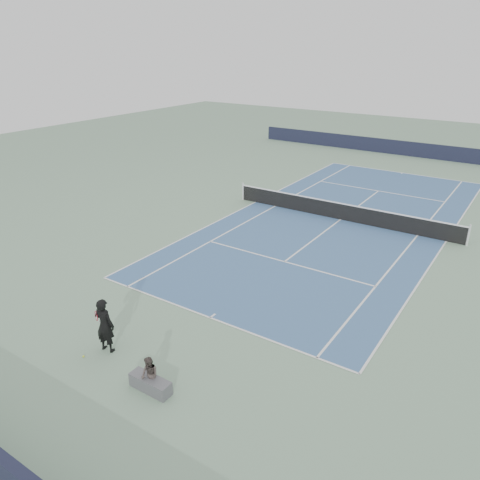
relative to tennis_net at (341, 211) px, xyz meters
The scene contains 7 objects.
ground 0.50m from the tennis_net, ahead, with size 80.00×80.00×0.00m, color gray.
court_surface 0.50m from the tennis_net, ahead, with size 10.97×23.77×0.01m, color #3B5E8C.
tennis_net is the anchor object (origin of this frame).
windscreen_far 17.89m from the tennis_net, 90.00° to the left, with size 30.00×0.25×1.20m, color black.
tennis_player 15.24m from the tennis_net, 96.01° to the right, with size 0.83×0.59×1.83m.
tennis_ball 15.96m from the tennis_net, 96.94° to the right, with size 0.07×0.07×0.07m, color #C9DC2D.
spectator_bench 15.79m from the tennis_net, 86.94° to the right, with size 1.35×0.77×1.10m.
Camera 1 is at (8.69, -23.06, 9.00)m, focal length 35.00 mm.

